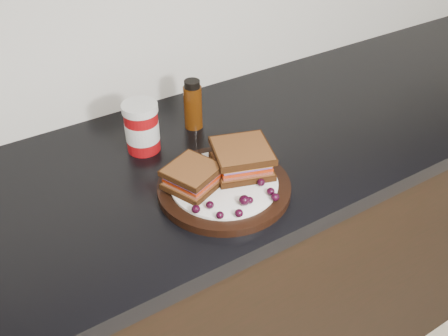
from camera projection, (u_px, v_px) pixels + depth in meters
The scene contains 27 objects.
base_cabinets at pixel (118, 335), 1.31m from camera, with size 3.96×0.58×0.86m, color black.
countertop at pixel (91, 206), 1.04m from camera, with size 3.98×0.60×0.04m, color black.
plate at pixel (224, 187), 1.05m from camera, with size 0.28×0.28×0.02m, color black.
sandwich_left at pixel (192, 177), 1.01m from camera, with size 0.10×0.10×0.04m, color brown, non-canonical shape.
sandwich_right at pixel (242, 158), 1.06m from camera, with size 0.12×0.12×0.05m, color brown, non-canonical shape.
grape_0 at pixel (196, 209), 0.96m from camera, with size 0.02×0.02×0.02m, color black.
grape_1 at pixel (210, 205), 0.97m from camera, with size 0.02×0.02×0.02m, color black.
grape_2 at pixel (220, 215), 0.94m from camera, with size 0.02×0.02×0.01m, color black.
grape_3 at pixel (239, 213), 0.95m from camera, with size 0.02×0.02×0.02m, color black.
grape_4 at pixel (244, 200), 0.97m from camera, with size 0.02×0.02×0.02m, color black.
grape_5 at pixel (250, 200), 0.98m from camera, with size 0.01×0.01×0.01m, color black.
grape_6 at pixel (275, 197), 0.99m from camera, with size 0.02×0.02×0.02m, color black.
grape_7 at pixel (271, 191), 1.00m from camera, with size 0.02×0.02×0.02m, color black.
grape_8 at pixel (261, 182), 1.02m from camera, with size 0.02×0.02×0.02m, color black.
grape_9 at pixel (252, 175), 1.04m from camera, with size 0.02×0.02×0.02m, color black.
grape_10 at pixel (262, 165), 1.07m from camera, with size 0.02×0.02×0.02m, color black.
grape_11 at pixel (246, 163), 1.08m from camera, with size 0.02×0.02×0.02m, color black.
grape_12 at pixel (245, 160), 1.09m from camera, with size 0.02×0.02×0.02m, color black.
grape_13 at pixel (187, 175), 1.04m from camera, with size 0.02×0.02×0.02m, color black.
grape_14 at pixel (184, 185), 1.02m from camera, with size 0.02×0.02×0.02m, color black.
grape_15 at pixel (196, 184), 1.02m from camera, with size 0.02×0.02×0.02m, color black.
grape_16 at pixel (191, 193), 0.99m from camera, with size 0.02×0.02×0.02m, color black.
grape_17 at pixel (194, 178), 1.03m from camera, with size 0.02×0.02×0.02m, color black.
grape_18 at pixel (181, 185), 1.01m from camera, with size 0.02×0.02×0.02m, color black.
grape_19 at pixel (186, 191), 1.00m from camera, with size 0.02×0.02×0.02m, color black.
condiment_jar at pixel (142, 127), 1.14m from camera, with size 0.08×0.08×0.12m, color #960A0E.
oil_bottle at pixel (193, 104), 1.22m from camera, with size 0.05×0.05×0.13m, color #431F06.
Camera 1 is at (-0.18, 0.89, 1.57)m, focal length 40.00 mm.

